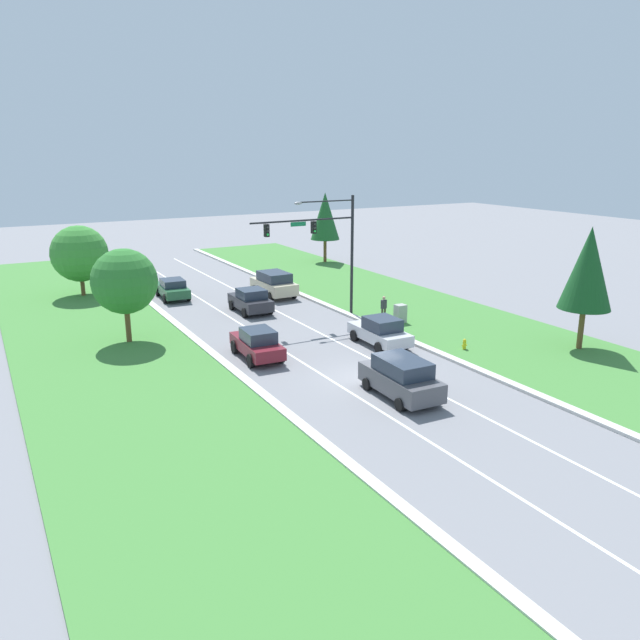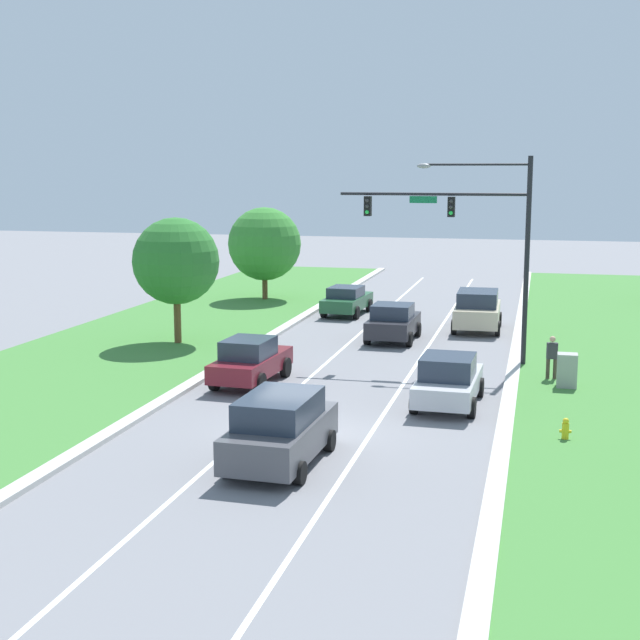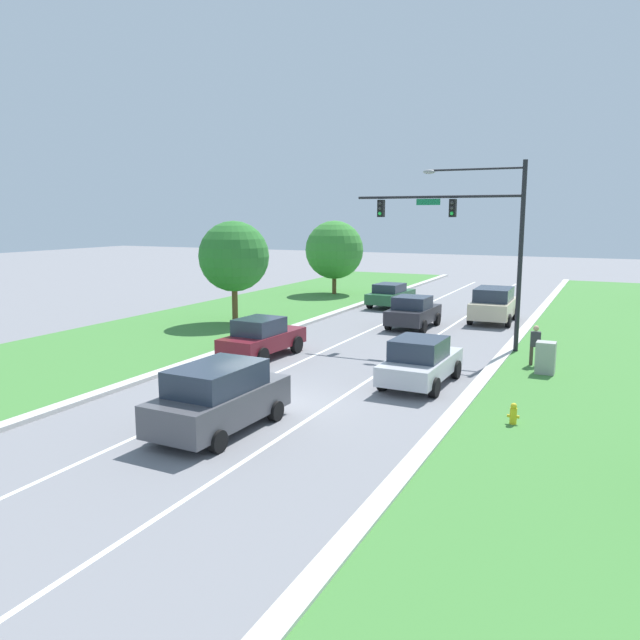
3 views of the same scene
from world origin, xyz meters
The scene contains 18 objects.
ground_plane centered at (0.00, 0.00, 0.00)m, with size 160.00×160.00×0.00m, color slate.
curb_strip_right centered at (5.65, 0.00, 0.07)m, with size 0.50×90.00×0.15m.
curb_strip_left centered at (-5.65, 0.00, 0.07)m, with size 0.50×90.00×0.15m.
grass_verge_left centered at (-10.90, 0.00, 0.04)m, with size 10.00×90.00×0.08m.
lane_stripe_inner_left centered at (-1.80, 0.00, 0.00)m, with size 0.14×81.00×0.01m.
lane_stripe_inner_right centered at (1.80, 0.00, 0.00)m, with size 0.14×81.00×0.01m.
traffic_signal_mast centered at (3.87, 11.42, 5.50)m, with size 7.62×0.41×8.30m.
champagne_suv centered at (3.61, 19.16, 1.02)m, with size 2.37×4.60×1.97m.
forest_sedan centered at (-3.62, 22.33, 0.81)m, with size 2.23×4.55×1.57m.
graphite_suv centered at (-0.02, -2.61, 0.97)m, with size 2.27×4.61×1.91m.
silver_sedan centered at (3.69, 4.48, 0.85)m, with size 2.16×4.48×1.73m.
burgundy_sedan centered at (-3.65, 5.83, 0.87)m, with size 2.15×4.47×1.72m.
charcoal_sedan centered at (0.05, 15.45, 0.86)m, with size 2.20×4.13×1.73m.
utility_cabinet centered at (7.58, 7.80, 0.65)m, with size 0.70×0.60×1.29m.
pedestrian centered at (7.06, 8.99, 0.94)m, with size 0.42×0.29×1.69m.
fire_hydrant centered at (7.39, 1.28, 0.34)m, with size 0.34×0.20×0.70m.
oak_near_left_tree centered at (-9.60, 26.56, 3.41)m, with size 4.39×4.39×5.61m.
oak_far_left_tree centered at (-9.23, 12.30, 3.76)m, with size 3.87×3.87×5.71m.
Camera 3 is at (9.76, -16.57, 5.98)m, focal length 35.00 mm.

